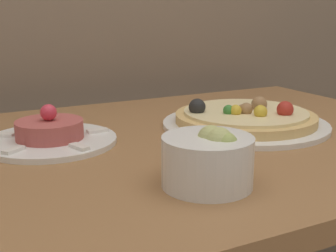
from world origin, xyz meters
TOP-DOWN VIEW (x-y plane):
  - dining_table at (0.00, 0.38)m, footprint 1.19×0.77m
  - pizza_plate at (0.20, 0.40)m, footprint 0.34×0.34m
  - tartare_plate at (-0.19, 0.47)m, footprint 0.24×0.24m
  - small_bowl at (-0.04, 0.16)m, footprint 0.13×0.13m

SIDE VIEW (x-z plane):
  - dining_table at x=0.00m, z-range 0.26..1.00m
  - tartare_plate at x=-0.19m, z-range 0.72..0.79m
  - pizza_plate at x=0.20m, z-range 0.72..0.79m
  - small_bowl at x=-0.04m, z-range 0.73..0.82m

